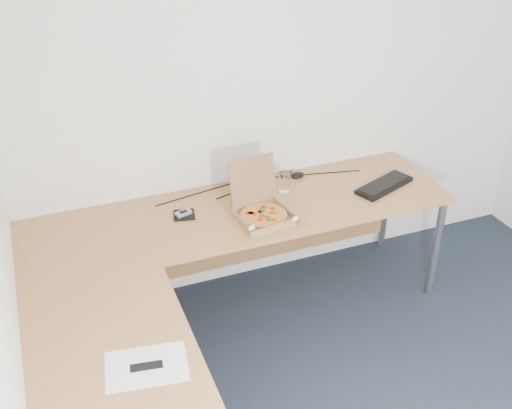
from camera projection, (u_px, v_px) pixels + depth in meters
name	position (u px, v px, depth m)	size (l,w,h in m)	color
room_shell	(489.00, 245.00, 2.35)	(3.50, 3.50, 2.50)	white
desk	(209.00, 267.00, 3.16)	(2.50, 2.20, 0.73)	#B87F48
pizza_box	(263.00, 212.00, 3.49)	(0.29, 0.34, 0.30)	#A1744A
drinking_glass	(285.00, 182.00, 3.74)	(0.07, 0.07, 0.12)	silver
keyboard	(384.00, 185.00, 3.81)	(0.40, 0.14, 0.03)	black
mouse	(297.00, 175.00, 3.92)	(0.09, 0.06, 0.03)	black
wallet	(184.00, 215.00, 3.51)	(0.12, 0.10, 0.02)	black
phone	(183.00, 213.00, 3.50)	(0.09, 0.05, 0.02)	#B2B5BA
paper_sheet	(146.00, 366.00, 2.52)	(0.33, 0.24, 0.00)	white
cable_bundle	(256.00, 184.00, 3.84)	(0.65, 0.04, 0.01)	black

